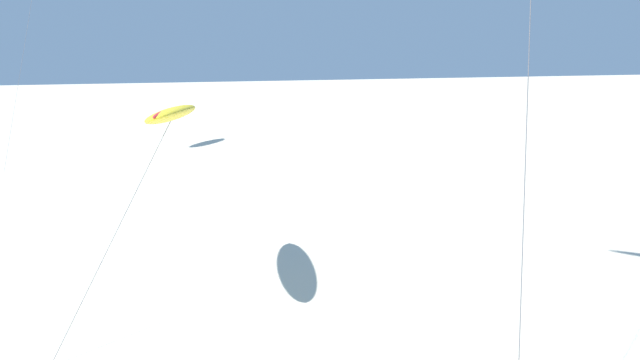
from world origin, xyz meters
TOP-DOWN VIEW (x-y plane):
  - flying_kite_0 at (-0.58, 26.53)m, footprint 5.11×7.71m

SIDE VIEW (x-z plane):
  - flying_kite_0 at x=-0.58m, z-range 2.71..9.30m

